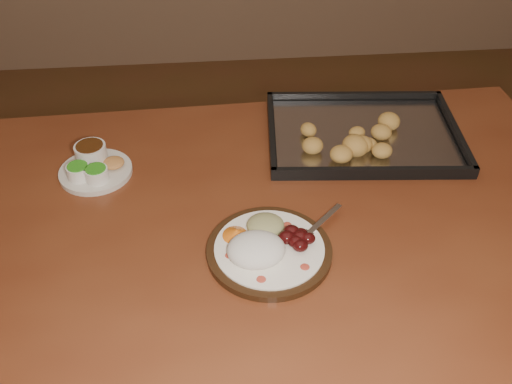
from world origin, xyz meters
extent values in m
plane|color=brown|center=(0.00, 0.00, 0.00)|extent=(4.00, 4.00, 0.00)
cube|color=brown|center=(-0.03, -0.18, 0.73)|extent=(1.53, 0.95, 0.04)
cylinder|color=#4C2917|center=(-0.72, 0.18, 0.35)|extent=(0.07, 0.07, 0.71)
cylinder|color=#4C2917|center=(0.64, 0.22, 0.35)|extent=(0.07, 0.07, 0.71)
cylinder|color=black|center=(-0.02, -0.30, 0.76)|extent=(0.24, 0.24, 0.01)
cylinder|color=white|center=(-0.02, -0.30, 0.77)|extent=(0.21, 0.21, 0.01)
ellipsoid|color=#BB3D2D|center=(-0.04, -0.38, 0.77)|extent=(0.02, 0.02, 0.00)
ellipsoid|color=#BB3D2D|center=(0.04, -0.35, 0.77)|extent=(0.02, 0.02, 0.00)
ellipsoid|color=#BB3D2D|center=(0.03, -0.24, 0.77)|extent=(0.02, 0.02, 0.00)
ellipsoid|color=#BB3D2D|center=(-0.10, -0.31, 0.77)|extent=(0.02, 0.02, 0.00)
ellipsoid|color=silver|center=(-0.05, -0.31, 0.78)|extent=(0.14, 0.13, 0.05)
ellipsoid|color=#460A0C|center=(0.03, -0.30, 0.78)|extent=(0.03, 0.03, 0.02)
ellipsoid|color=#460A0C|center=(0.05, -0.28, 0.78)|extent=(0.03, 0.03, 0.02)
ellipsoid|color=#460A0C|center=(0.03, -0.27, 0.78)|extent=(0.03, 0.03, 0.02)
ellipsoid|color=#460A0C|center=(0.06, -0.29, 0.78)|extent=(0.03, 0.03, 0.02)
ellipsoid|color=#460A0C|center=(0.02, -0.29, 0.78)|extent=(0.03, 0.03, 0.02)
ellipsoid|color=#460A0C|center=(0.04, -0.29, 0.78)|extent=(0.03, 0.03, 0.02)
ellipsoid|color=#460A0C|center=(0.04, -0.31, 0.78)|extent=(0.03, 0.03, 0.02)
ellipsoid|color=tan|center=(-0.02, -0.24, 0.78)|extent=(0.10, 0.09, 0.03)
cone|color=orange|center=(-0.08, -0.26, 0.78)|extent=(0.08, 0.08, 0.02)
cube|color=white|center=(0.10, -0.23, 0.77)|extent=(0.09, 0.09, 0.00)
cube|color=white|center=(0.06, -0.28, 0.77)|extent=(0.04, 0.04, 0.00)
cylinder|color=white|center=(0.05, -0.30, 0.77)|extent=(0.02, 0.02, 0.00)
cylinder|color=white|center=(0.04, -0.29, 0.77)|extent=(0.02, 0.02, 0.00)
cylinder|color=white|center=(0.04, -0.29, 0.77)|extent=(0.02, 0.02, 0.00)
cylinder|color=white|center=(0.04, -0.28, 0.77)|extent=(0.02, 0.02, 0.00)
cylinder|color=silver|center=(-0.39, -0.01, 0.76)|extent=(0.16, 0.16, 0.01)
cylinder|color=white|center=(-0.42, -0.03, 0.78)|extent=(0.05, 0.05, 0.03)
cylinder|color=#31961E|center=(-0.42, -0.03, 0.79)|extent=(0.05, 0.05, 0.00)
cylinder|color=white|center=(-0.38, -0.05, 0.78)|extent=(0.05, 0.05, 0.03)
cylinder|color=#31961E|center=(-0.38, -0.05, 0.79)|extent=(0.05, 0.05, 0.00)
cylinder|color=silver|center=(-0.40, 0.03, 0.78)|extent=(0.07, 0.07, 0.04)
cylinder|color=#3A1D0A|center=(-0.40, 0.03, 0.80)|extent=(0.06, 0.06, 0.00)
ellipsoid|color=#CA9147|center=(-0.34, 0.00, 0.77)|extent=(0.05, 0.05, 0.02)
cube|color=black|center=(0.26, 0.08, 0.75)|extent=(0.49, 0.38, 0.01)
cube|color=black|center=(0.27, 0.25, 0.77)|extent=(0.47, 0.05, 0.02)
cube|color=black|center=(0.24, -0.09, 0.77)|extent=(0.47, 0.05, 0.02)
cube|color=black|center=(0.48, 0.06, 0.77)|extent=(0.04, 0.34, 0.02)
cube|color=black|center=(0.03, 0.10, 0.77)|extent=(0.04, 0.34, 0.02)
cube|color=silver|center=(0.26, 0.08, 0.76)|extent=(0.46, 0.35, 0.00)
ellipsoid|color=gold|center=(0.32, 0.08, 0.78)|extent=(0.05, 0.05, 0.04)
ellipsoid|color=gold|center=(0.36, 0.11, 0.78)|extent=(0.07, 0.07, 0.04)
ellipsoid|color=gold|center=(0.29, 0.18, 0.78)|extent=(0.06, 0.06, 0.04)
ellipsoid|color=gold|center=(0.22, 0.14, 0.78)|extent=(0.06, 0.06, 0.04)
ellipsoid|color=gold|center=(0.18, 0.14, 0.78)|extent=(0.07, 0.07, 0.04)
ellipsoid|color=gold|center=(0.20, 0.09, 0.78)|extent=(0.05, 0.05, 0.04)
ellipsoid|color=gold|center=(0.15, 0.05, 0.78)|extent=(0.07, 0.07, 0.04)
ellipsoid|color=gold|center=(0.22, -0.02, 0.78)|extent=(0.06, 0.06, 0.04)
ellipsoid|color=gold|center=(0.30, 0.02, 0.78)|extent=(0.06, 0.06, 0.04)
ellipsoid|color=gold|center=(0.34, 0.02, 0.78)|extent=(0.07, 0.07, 0.04)
camera|label=1|loc=(-0.11, -1.07, 1.56)|focal=40.00mm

